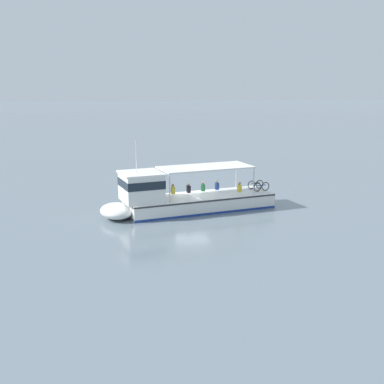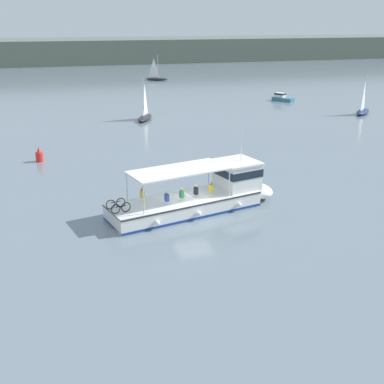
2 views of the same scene
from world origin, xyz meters
name	(u,v)px [view 1 (image 1 of 2)]	position (x,y,z in m)	size (l,w,h in m)	color
ground_plane	(192,207)	(0.00, 0.00, 0.00)	(400.00, 400.00, 0.00)	slate
ferry_main	(179,198)	(1.14, 1.28, 1.02)	(13.07, 6.03, 5.32)	white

